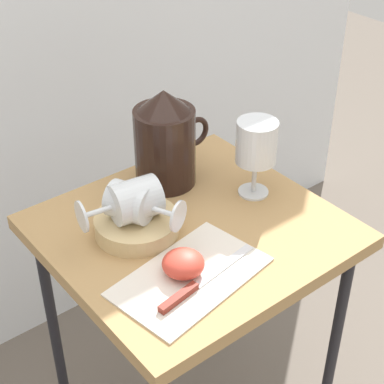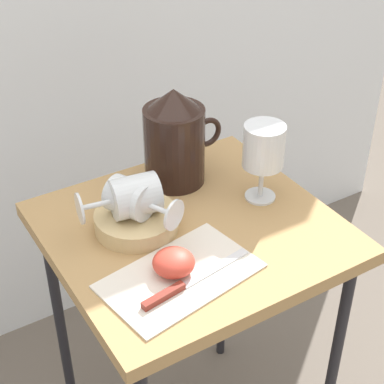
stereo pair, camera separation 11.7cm
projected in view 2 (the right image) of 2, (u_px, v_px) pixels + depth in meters
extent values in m
cube|color=white|center=(59.00, 26.00, 1.55)|extent=(2.40, 0.03, 1.83)
cube|color=#AD8451|center=(192.00, 232.00, 1.23)|extent=(0.54, 0.51, 0.03)
cylinder|color=black|center=(332.00, 375.00, 1.38)|extent=(0.02, 0.02, 0.67)
cylinder|color=black|center=(62.00, 333.00, 1.48)|extent=(0.02, 0.02, 0.67)
cylinder|color=black|center=(223.00, 265.00, 1.68)|extent=(0.02, 0.02, 0.67)
cube|color=silver|center=(180.00, 276.00, 1.10)|extent=(0.30, 0.21, 0.00)
cylinder|color=tan|center=(136.00, 220.00, 1.21)|extent=(0.16, 0.16, 0.03)
cylinder|color=black|center=(174.00, 146.00, 1.31)|extent=(0.13, 0.13, 0.17)
cylinder|color=#B23819|center=(175.00, 160.00, 1.33)|extent=(0.12, 0.12, 0.09)
cone|color=black|center=(174.00, 99.00, 1.25)|extent=(0.11, 0.11, 0.05)
torus|color=black|center=(208.00, 132.00, 1.34)|extent=(0.07, 0.01, 0.07)
cylinder|color=silver|center=(260.00, 196.00, 1.30)|extent=(0.06, 0.06, 0.00)
cylinder|color=silver|center=(261.00, 180.00, 1.28)|extent=(0.01, 0.01, 0.07)
cylinder|color=silver|center=(264.00, 146.00, 1.23)|extent=(0.08, 0.08, 0.09)
cylinder|color=#B23819|center=(263.00, 155.00, 1.24)|extent=(0.07, 0.07, 0.04)
cylinder|color=silver|center=(130.00, 198.00, 1.18)|extent=(0.10, 0.10, 0.07)
cylinder|color=silver|center=(160.00, 209.00, 1.14)|extent=(0.03, 0.06, 0.01)
cylinder|color=silver|center=(174.00, 215.00, 1.13)|extent=(0.06, 0.03, 0.06)
cylinder|color=silver|center=(135.00, 196.00, 1.17)|extent=(0.10, 0.09, 0.08)
cylinder|color=silver|center=(97.00, 205.00, 1.15)|extent=(0.06, 0.02, 0.01)
cylinder|color=silver|center=(80.00, 209.00, 1.14)|extent=(0.01, 0.06, 0.06)
ellipsoid|color=#CC3D2D|center=(174.00, 262.00, 1.09)|extent=(0.08, 0.08, 0.04)
cube|color=silver|center=(215.00, 268.00, 1.11)|extent=(0.15, 0.04, 0.00)
cube|color=maroon|center=(164.00, 296.00, 1.05)|extent=(0.09, 0.03, 0.01)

